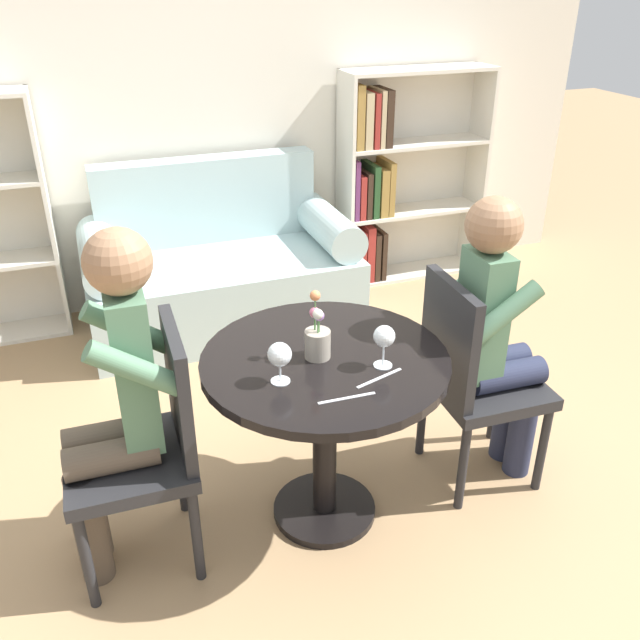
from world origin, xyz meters
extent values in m
plane|color=tan|center=(0.00, 0.00, 0.00)|extent=(16.00, 16.00, 0.00)
cube|color=silver|center=(0.00, 2.18, 1.35)|extent=(5.20, 0.05, 2.70)
cylinder|color=black|center=(0.00, 0.00, 0.69)|extent=(0.87, 0.87, 0.03)
cylinder|color=black|center=(0.00, 0.00, 0.35)|extent=(0.09, 0.09, 0.65)
cylinder|color=black|center=(0.00, 0.00, 0.01)|extent=(0.40, 0.40, 0.03)
cube|color=#A8C1C1|center=(0.00, 1.70, 0.21)|extent=(1.53, 0.80, 0.42)
cube|color=#A8C1C1|center=(0.00, 2.02, 0.67)|extent=(1.31, 0.16, 0.50)
cylinder|color=#A8C1C1|center=(-0.65, 1.70, 0.53)|extent=(0.22, 0.72, 0.22)
cylinder|color=#A8C1C1|center=(0.65, 1.70, 0.53)|extent=(0.22, 0.72, 0.22)
cube|color=silver|center=(-0.88, 1.99, 0.68)|extent=(0.02, 0.28, 1.36)
cube|color=silver|center=(1.36, 2.12, 0.68)|extent=(0.98, 0.02, 1.36)
cube|color=silver|center=(0.88, 1.99, 0.68)|extent=(0.02, 0.28, 1.36)
cube|color=silver|center=(1.84, 1.99, 0.68)|extent=(0.02, 0.28, 1.36)
cube|color=silver|center=(1.36, 1.99, 0.01)|extent=(0.93, 0.28, 0.02)
cube|color=silver|center=(1.36, 1.99, 0.46)|extent=(0.93, 0.28, 0.02)
cube|color=silver|center=(1.36, 1.99, 0.90)|extent=(0.93, 0.28, 0.02)
cube|color=silver|center=(1.36, 1.99, 1.35)|extent=(0.93, 0.28, 0.02)
cube|color=navy|center=(0.93, 1.99, 0.17)|extent=(0.05, 0.23, 0.30)
cube|color=maroon|center=(0.98, 1.99, 0.20)|extent=(0.03, 0.23, 0.35)
cube|color=maroon|center=(1.03, 1.99, 0.21)|extent=(0.05, 0.23, 0.38)
cube|color=#332319|center=(1.08, 1.99, 0.18)|extent=(0.04, 0.23, 0.33)
cube|color=#332319|center=(1.13, 1.99, 0.19)|extent=(0.03, 0.23, 0.33)
cube|color=#602D5B|center=(0.92, 1.99, 0.66)|extent=(0.03, 0.23, 0.38)
cube|color=maroon|center=(0.96, 1.99, 0.61)|extent=(0.04, 0.23, 0.28)
cube|color=#332319|center=(1.01, 1.99, 0.61)|extent=(0.03, 0.23, 0.29)
cube|color=#234723|center=(1.06, 1.99, 0.63)|extent=(0.04, 0.23, 0.33)
cube|color=olive|center=(1.11, 1.99, 0.62)|extent=(0.05, 0.23, 0.31)
cube|color=olive|center=(1.16, 1.99, 0.64)|extent=(0.04, 0.23, 0.35)
cube|color=olive|center=(0.93, 1.99, 1.10)|extent=(0.05, 0.23, 0.38)
cube|color=tan|center=(0.99, 1.99, 1.08)|extent=(0.05, 0.23, 0.33)
cube|color=maroon|center=(1.04, 1.99, 1.08)|extent=(0.03, 0.23, 0.33)
cube|color=tan|center=(1.08, 1.99, 1.08)|extent=(0.03, 0.23, 0.34)
cube|color=#332319|center=(1.12, 1.99, 1.08)|extent=(0.05, 0.23, 0.34)
cylinder|color=#232326|center=(-0.87, 0.22, 0.20)|extent=(0.04, 0.04, 0.40)
cylinder|color=#232326|center=(-0.88, -0.14, 0.20)|extent=(0.04, 0.04, 0.40)
cylinder|color=#232326|center=(-0.51, 0.21, 0.20)|extent=(0.04, 0.04, 0.40)
cylinder|color=#232326|center=(-0.52, -0.15, 0.20)|extent=(0.04, 0.04, 0.40)
cube|color=#232326|center=(-0.70, 0.03, 0.42)|extent=(0.43, 0.43, 0.05)
cube|color=#232326|center=(-0.51, 0.03, 0.68)|extent=(0.05, 0.38, 0.45)
cylinder|color=#232326|center=(0.87, -0.17, 0.20)|extent=(0.04, 0.04, 0.40)
cylinder|color=#232326|center=(0.88, 0.19, 0.20)|extent=(0.04, 0.04, 0.40)
cylinder|color=#232326|center=(0.51, -0.16, 0.20)|extent=(0.04, 0.04, 0.40)
cylinder|color=#232326|center=(0.52, 0.20, 0.20)|extent=(0.04, 0.04, 0.40)
cube|color=#232326|center=(0.70, 0.01, 0.42)|extent=(0.44, 0.44, 0.05)
cube|color=#232326|center=(0.51, 0.02, 0.68)|extent=(0.05, 0.38, 0.45)
cylinder|color=brown|center=(-0.85, 0.09, 0.23)|extent=(0.11, 0.11, 0.45)
cylinder|color=brown|center=(-0.86, -0.02, 0.23)|extent=(0.11, 0.11, 0.45)
cylinder|color=brown|center=(-0.74, 0.09, 0.50)|extent=(0.30, 0.12, 0.11)
cylinder|color=brown|center=(-0.75, -0.02, 0.50)|extent=(0.30, 0.12, 0.11)
cube|color=#517A5B|center=(-0.64, 0.03, 0.78)|extent=(0.12, 0.20, 0.54)
cylinder|color=#517A5B|center=(-0.63, 0.17, 0.86)|extent=(0.29, 0.08, 0.23)
cylinder|color=#517A5B|center=(-0.64, -0.10, 0.86)|extent=(0.29, 0.08, 0.23)
sphere|color=#936B4C|center=(-0.64, 0.03, 1.15)|extent=(0.20, 0.20, 0.20)
cylinder|color=#282D47|center=(0.85, -0.05, 0.23)|extent=(0.11, 0.11, 0.45)
cylinder|color=#282D47|center=(0.86, 0.06, 0.23)|extent=(0.11, 0.11, 0.45)
cylinder|color=#282D47|center=(0.74, -0.04, 0.50)|extent=(0.30, 0.12, 0.11)
cylinder|color=#282D47|center=(0.75, 0.07, 0.50)|extent=(0.30, 0.12, 0.11)
cube|color=#517A5B|center=(0.64, 0.01, 0.76)|extent=(0.13, 0.20, 0.50)
cylinder|color=#517A5B|center=(0.63, -0.12, 0.83)|extent=(0.29, 0.08, 0.23)
cylinder|color=#517A5B|center=(0.64, 0.15, 0.83)|extent=(0.29, 0.08, 0.23)
sphere|color=#936B4C|center=(0.64, 0.01, 1.11)|extent=(0.21, 0.21, 0.21)
cylinder|color=white|center=(-0.19, -0.10, 0.71)|extent=(0.06, 0.06, 0.00)
cylinder|color=white|center=(-0.19, -0.10, 0.75)|extent=(0.01, 0.01, 0.07)
sphere|color=white|center=(-0.19, -0.10, 0.82)|extent=(0.08, 0.08, 0.08)
sphere|color=maroon|center=(-0.19, -0.10, 0.81)|extent=(0.06, 0.06, 0.06)
cylinder|color=white|center=(0.16, -0.12, 0.71)|extent=(0.06, 0.06, 0.00)
cylinder|color=white|center=(0.16, -0.12, 0.76)|extent=(0.01, 0.01, 0.08)
sphere|color=white|center=(0.16, -0.12, 0.83)|extent=(0.07, 0.07, 0.07)
sphere|color=maroon|center=(0.16, -0.12, 0.82)|extent=(0.05, 0.05, 0.05)
cylinder|color=#9E9384|center=(-0.02, 0.01, 0.76)|extent=(0.09, 0.09, 0.10)
cylinder|color=#4C7A42|center=(-0.03, 0.02, 0.85)|extent=(0.01, 0.00, 0.07)
sphere|color=#D16684|center=(-0.03, 0.02, 0.88)|extent=(0.04, 0.04, 0.04)
cylinder|color=#4C7A42|center=(-0.03, 0.00, 0.85)|extent=(0.00, 0.01, 0.07)
sphere|color=silver|center=(-0.03, 0.00, 0.88)|extent=(0.04, 0.04, 0.04)
cylinder|color=#4C7A42|center=(-0.02, 0.01, 0.84)|extent=(0.00, 0.01, 0.06)
sphere|color=#9E70B2|center=(-0.02, 0.01, 0.87)|extent=(0.04, 0.04, 0.04)
cylinder|color=#4C7A42|center=(-0.03, 0.02, 0.88)|extent=(0.00, 0.00, 0.13)
sphere|color=#E07F4C|center=(-0.03, 0.02, 0.94)|extent=(0.04, 0.04, 0.04)
cube|color=silver|center=(-0.02, -0.26, 0.71)|extent=(0.19, 0.02, 0.00)
cube|color=silver|center=(0.12, -0.19, 0.71)|extent=(0.18, 0.07, 0.00)
camera|label=1|loc=(-0.71, -1.88, 1.92)|focal=38.00mm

